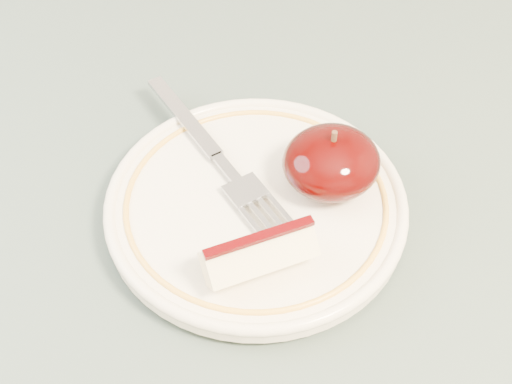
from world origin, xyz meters
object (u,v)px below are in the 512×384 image
object	(u,v)px
plate	(256,205)
apple_half	(331,162)
table	(231,322)
fork	(217,157)

from	to	relation	value
plate	apple_half	xyz separation A→B (m)	(0.06, 0.00, 0.03)
table	apple_half	world-z (taller)	apple_half
plate	apple_half	bearing A→B (deg)	0.55
fork	plate	bearing A→B (deg)	-175.72
plate	fork	size ratio (longest dim) A/B	1.12
fork	apple_half	bearing A→B (deg)	-136.68
table	plate	world-z (taller)	plate
apple_half	fork	xyz separation A→B (m)	(-0.07, 0.05, -0.02)
table	plate	size ratio (longest dim) A/B	4.08
table	apple_half	distance (m)	0.16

